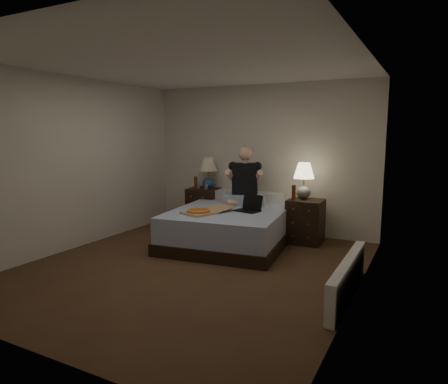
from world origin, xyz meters
The scene contains 19 objects.
floor centered at (0.00, 0.00, 0.00)m, with size 4.00×4.50×0.00m, color brown.
ceiling centered at (0.00, 0.00, 2.50)m, with size 4.00×4.50×0.00m, color white.
wall_back centered at (0.00, 2.25, 1.25)m, with size 4.00×2.50×0.00m, color silver.
wall_front centered at (0.00, -2.25, 1.25)m, with size 4.00×2.50×0.00m, color silver.
wall_left centered at (-2.00, 0.00, 1.25)m, with size 4.50×2.50×0.00m, color silver.
wall_right centered at (2.00, 0.00, 1.25)m, with size 4.50×2.50×0.00m, color silver.
bed centered at (-0.06, 1.30, 0.27)m, with size 1.62×2.16×0.54m, color #5B76B6.
nightstand_left centered at (-0.99, 2.02, 0.35)m, with size 0.54×0.48×0.70m, color black.
nightstand_right centered at (0.95, 1.80, 0.34)m, with size 0.52×0.47×0.68m, color black.
lamp_left centered at (-0.91, 2.03, 0.98)m, with size 0.32×0.32×0.56m, color navy, non-canonical shape.
lamp_right centered at (0.88, 1.88, 0.96)m, with size 0.32×0.32×0.56m, color gray, non-canonical shape.
water_bottle centered at (-1.09, 1.96, 0.83)m, with size 0.07×0.07×0.25m, color silver.
soda_can centered at (-0.89, 1.92, 0.75)m, with size 0.07×0.07×0.10m, color #ABABA6.
beer_bottle_left centered at (-1.06, 1.84, 0.82)m, with size 0.06×0.06×0.23m, color #5C270D.
beer_bottle_right centered at (0.79, 1.68, 0.79)m, with size 0.06×0.06×0.23m, color #59250C.
person centered at (-0.03, 1.67, 1.01)m, with size 0.66×0.52×0.93m, color black, non-canonical shape.
laptop centered at (0.25, 1.17, 0.66)m, with size 0.34×0.28×0.24m, color black, non-canonical shape.
pizza_box centered at (-0.29, 0.67, 0.58)m, with size 0.40×0.76×0.08m, color tan, non-canonical shape.
radiator centered at (1.93, -0.02, 0.20)m, with size 0.10×1.60×0.40m, color white.
Camera 1 is at (2.63, -4.13, 1.70)m, focal length 32.00 mm.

